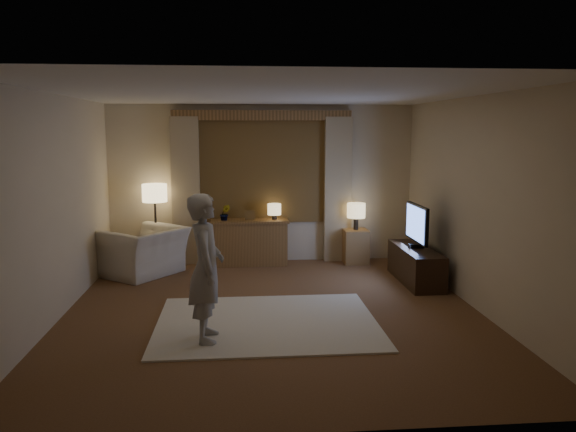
{
  "coord_description": "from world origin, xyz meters",
  "views": [
    {
      "loc": [
        -0.4,
        -6.51,
        2.19
      ],
      "look_at": [
        0.24,
        0.6,
        1.09
      ],
      "focal_mm": 35.0,
      "sensor_mm": 36.0,
      "label": 1
    }
  ],
  "objects": [
    {
      "name": "room",
      "position": [
        0.0,
        0.5,
        1.33
      ],
      "size": [
        5.04,
        5.54,
        2.64
      ],
      "color": "brown",
      "rests_on": "ground"
    },
    {
      "name": "rug",
      "position": [
        -0.09,
        -0.37,
        0.01
      ],
      "size": [
        2.5,
        2.0,
        0.02
      ],
      "primitive_type": "cube",
      "color": "beige",
      "rests_on": "floor"
    },
    {
      "name": "sideboard",
      "position": [
        -0.22,
        2.5,
        0.35
      ],
      "size": [
        1.2,
        0.4,
        0.7
      ],
      "primitive_type": "cube",
      "color": "brown",
      "rests_on": "floor"
    },
    {
      "name": "picture_frame",
      "position": [
        -0.22,
        2.5,
        0.8
      ],
      "size": [
        0.16,
        0.02,
        0.2
      ],
      "primitive_type": "cube",
      "color": "brown",
      "rests_on": "sideboard"
    },
    {
      "name": "plant",
      "position": [
        -0.62,
        2.5,
        0.85
      ],
      "size": [
        0.17,
        0.13,
        0.3
      ],
      "primitive_type": "imported",
      "color": "#999999",
      "rests_on": "sideboard"
    },
    {
      "name": "table_lamp_sideboard",
      "position": [
        0.18,
        2.5,
        0.9
      ],
      "size": [
        0.22,
        0.22,
        0.3
      ],
      "color": "black",
      "rests_on": "sideboard"
    },
    {
      "name": "floor_lamp",
      "position": [
        -1.73,
        2.5,
        1.12
      ],
      "size": [
        0.39,
        0.39,
        1.34
      ],
      "color": "black",
      "rests_on": "floor"
    },
    {
      "name": "armchair",
      "position": [
        -1.84,
        1.97,
        0.36
      ],
      "size": [
        1.44,
        1.46,
        0.72
      ],
      "primitive_type": "imported",
      "rotation": [
        0.0,
        0.0,
        -2.22
      ],
      "color": "beige",
      "rests_on": "floor"
    },
    {
      "name": "side_table",
      "position": [
        1.52,
        2.45,
        0.28
      ],
      "size": [
        0.4,
        0.4,
        0.56
      ],
      "primitive_type": "cube",
      "color": "brown",
      "rests_on": "floor"
    },
    {
      "name": "table_lamp_side",
      "position": [
        1.52,
        2.45,
        0.87
      ],
      "size": [
        0.3,
        0.3,
        0.44
      ],
      "color": "black",
      "rests_on": "side_table"
    },
    {
      "name": "tv_stand",
      "position": [
        2.15,
        1.22,
        0.25
      ],
      "size": [
        0.45,
        1.4,
        0.5
      ],
      "primitive_type": "cube",
      "color": "black",
      "rests_on": "floor"
    },
    {
      "name": "tv",
      "position": [
        2.15,
        1.22,
        0.85
      ],
      "size": [
        0.21,
        0.87,
        0.63
      ],
      "color": "black",
      "rests_on": "tv_stand"
    },
    {
      "name": "person",
      "position": [
        -0.74,
        -0.85,
        0.79
      ],
      "size": [
        0.38,
        0.57,
        1.54
      ],
      "primitive_type": "imported",
      "rotation": [
        0.0,
        0.0,
        1.59
      ],
      "color": "#A4A098",
      "rests_on": "rug"
    }
  ]
}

